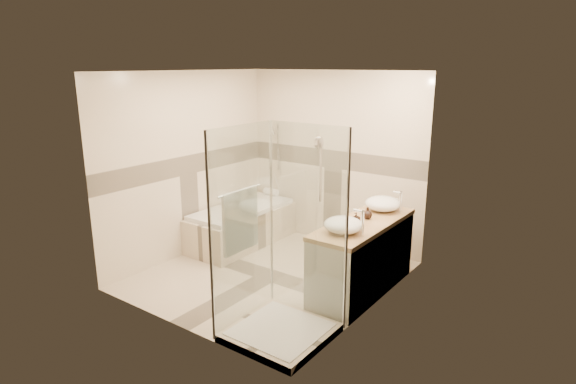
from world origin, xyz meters
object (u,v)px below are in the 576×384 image
Objects in this scene: bathtub at (242,223)px; vessel_sink_far at (343,225)px; amenity_bottle_b at (368,213)px; vanity at (362,257)px; vessel_sink_near at (383,204)px; shower_enclosure at (275,283)px; amenity_bottle_a at (356,219)px.

vessel_sink_far is (2.13, -0.79, 0.63)m from bathtub.
vessel_sink_far is 0.57m from amenity_bottle_b.
vanity is 0.74m from vessel_sink_near.
vanity is 0.67m from vessel_sink_far.
shower_enclosure reaches higher than amenity_bottle_b.
bathtub is 0.83× the size of shower_enclosure.
vessel_sink_far is at bearing -90.00° from amenity_bottle_a.
vessel_sink_near is 2.98× the size of amenity_bottle_a.
amenity_bottle_a is at bearing -97.38° from vanity.
amenity_bottle_b is at bearing 78.95° from shower_enclosure.
shower_enclosure is 4.70× the size of vessel_sink_near.
vanity reaches higher than bathtub.
amenity_bottle_a is at bearing -90.00° from vessel_sink_near.
bathtub is 2.27m from amenity_bottle_a.
vanity is 3.89× the size of vessel_sink_far.
amenity_bottle_b is (0.27, 1.40, 0.41)m from shower_enclosure.
bathtub is at bearing 138.90° from shower_enclosure.
vessel_sink_near is 0.97m from vessel_sink_far.
vessel_sink_near is at bearing 90.00° from vessel_sink_far.
vessel_sink_near is (-0.02, 0.53, 0.51)m from vanity.
vanity is 11.69× the size of amenity_bottle_b.
amenity_bottle_a is (0.27, 1.12, 0.42)m from shower_enclosure.
bathtub is 1.05× the size of vanity.
vessel_sink_far is 2.87× the size of amenity_bottle_a.
shower_enclosure reaches higher than vanity.
vanity is 0.79× the size of shower_enclosure.
shower_enclosure is 0.97m from vessel_sink_far.
amenity_bottle_b is (0.00, -0.41, -0.02)m from vessel_sink_near.
shower_enclosure is 14.02× the size of amenity_bottle_a.
amenity_bottle_b reaches higher than bathtub.
vessel_sink_far is 0.29m from amenity_bottle_a.
shower_enclosure is at bearing -101.05° from amenity_bottle_b.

